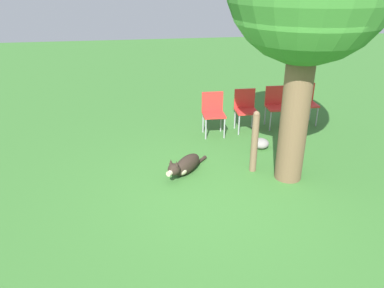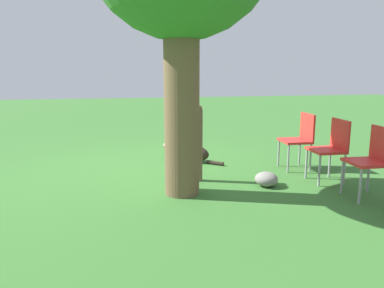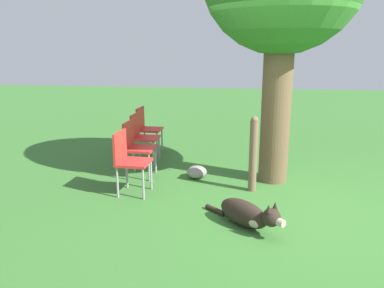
% 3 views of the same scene
% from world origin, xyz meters
% --- Properties ---
extents(ground_plane, '(30.00, 30.00, 0.00)m').
position_xyz_m(ground_plane, '(0.00, 0.00, 0.00)').
color(ground_plane, '#38702D').
extents(dog, '(0.92, 0.82, 0.40)m').
position_xyz_m(dog, '(-0.63, -0.73, 0.16)').
color(dog, '#2D231C').
rests_on(dog, ground_plane).
extents(fence_post, '(0.11, 0.11, 1.07)m').
position_xyz_m(fence_post, '(-0.58, 0.43, 0.54)').
color(fence_post, brown).
rests_on(fence_post, ground_plane).
extents(red_chair_0, '(0.43, 0.45, 0.87)m').
position_xyz_m(red_chair_0, '(-2.27, 0.09, 0.51)').
color(red_chair_0, red).
rests_on(red_chair_0, ground_plane).
extents(red_chair_1, '(0.43, 0.45, 0.87)m').
position_xyz_m(red_chair_1, '(-2.38, 0.80, 0.51)').
color(red_chair_1, red).
rests_on(red_chair_1, ground_plane).
extents(red_chair_2, '(0.43, 0.45, 0.87)m').
position_xyz_m(red_chair_2, '(-2.49, 1.52, 0.51)').
color(red_chair_2, red).
rests_on(red_chair_2, ground_plane).
extents(garden_rock, '(0.31, 0.31, 0.19)m').
position_xyz_m(garden_rock, '(-1.42, 0.85, 0.10)').
color(garden_rock, gray).
rests_on(garden_rock, ground_plane).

